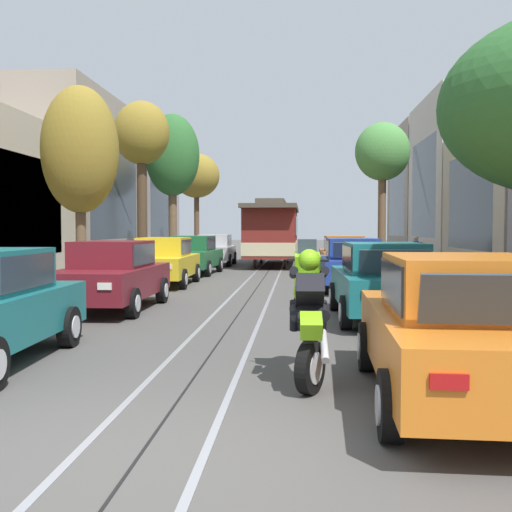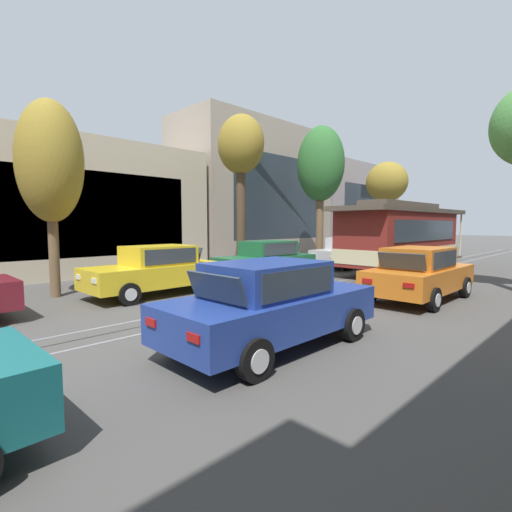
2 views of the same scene
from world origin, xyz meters
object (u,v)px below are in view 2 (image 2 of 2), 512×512
(street_tree_kerb_left_fourth, at_px, (321,166))
(cable_car_trolley, at_px, (401,237))
(street_tree_kerb_left_mid, at_px, (241,150))
(parked_car_silver_fifth_left, at_px, (347,252))
(street_tree_kerb_left_far, at_px, (387,183))
(parked_car_blue_mid_right, at_px, (271,304))
(parked_car_orange_fourth_right, at_px, (419,273))
(street_tree_kerb_left_second, at_px, (50,163))
(parked_car_yellow_mid_left, at_px, (156,270))
(parked_car_green_fourth_left, at_px, (266,260))

(street_tree_kerb_left_fourth, distance_m, cable_car_trolley, 6.76)
(street_tree_kerb_left_mid, bearing_deg, parked_car_silver_fifth_left, 66.19)
(street_tree_kerb_left_mid, height_order, street_tree_kerb_left_far, street_tree_kerb_left_mid)
(parked_car_blue_mid_right, relative_size, parked_car_orange_fourth_right, 1.00)
(parked_car_orange_fourth_right, distance_m, street_tree_kerb_left_second, 11.64)
(parked_car_yellow_mid_left, height_order, street_tree_kerb_left_second, street_tree_kerb_left_second)
(parked_car_green_fourth_left, relative_size, parked_car_silver_fifth_left, 1.01)
(street_tree_kerb_left_second, height_order, cable_car_trolley, street_tree_kerb_left_second)
(parked_car_green_fourth_left, height_order, street_tree_kerb_left_fourth, street_tree_kerb_left_fourth)
(parked_car_orange_fourth_right, height_order, street_tree_kerb_left_mid, street_tree_kerb_left_mid)
(parked_car_silver_fifth_left, distance_m, street_tree_kerb_left_second, 14.10)
(parked_car_yellow_mid_left, bearing_deg, street_tree_kerb_left_second, -128.31)
(street_tree_kerb_left_mid, relative_size, cable_car_trolley, 0.80)
(parked_car_green_fourth_left, bearing_deg, parked_car_blue_mid_right, -45.87)
(parked_car_silver_fifth_left, xyz_separation_m, parked_car_blue_mid_right, (5.91, -12.27, 0.00))
(parked_car_green_fourth_left, relative_size, street_tree_kerb_left_second, 0.73)
(street_tree_kerb_left_second, distance_m, street_tree_kerb_left_far, 23.16)
(parked_car_blue_mid_right, height_order, street_tree_kerb_left_second, street_tree_kerb_left_second)
(street_tree_kerb_left_second, bearing_deg, street_tree_kerb_left_far, 91.19)
(street_tree_kerb_left_second, bearing_deg, cable_car_trolley, 69.30)
(parked_car_green_fourth_left, relative_size, street_tree_kerb_left_fourth, 0.56)
(parked_car_green_fourth_left, bearing_deg, cable_car_trolley, 62.83)
(street_tree_kerb_left_second, xyz_separation_m, street_tree_kerb_left_far, (-0.48, 23.12, 1.25))
(parked_car_silver_fifth_left, distance_m, street_tree_kerb_left_far, 10.92)
(parked_car_orange_fourth_right, height_order, street_tree_kerb_left_far, street_tree_kerb_left_far)
(street_tree_kerb_left_fourth, xyz_separation_m, cable_car_trolley, (5.34, -1.06, -4.01))
(street_tree_kerb_left_mid, bearing_deg, parked_car_green_fourth_left, -17.16)
(parked_car_yellow_mid_left, distance_m, parked_car_silver_fifth_left, 11.14)
(parked_car_blue_mid_right, bearing_deg, parked_car_silver_fifth_left, 115.71)
(street_tree_kerb_left_far, relative_size, cable_car_trolley, 0.76)
(parked_car_silver_fifth_left, relative_size, parked_car_blue_mid_right, 1.00)
(parked_car_yellow_mid_left, distance_m, cable_car_trolley, 11.41)
(street_tree_kerb_left_mid, bearing_deg, parked_car_blue_mid_right, -39.67)
(parked_car_yellow_mid_left, bearing_deg, parked_car_green_fourth_left, 88.82)
(parked_car_blue_mid_right, distance_m, street_tree_kerb_left_fourth, 16.27)
(parked_car_green_fourth_left, bearing_deg, parked_car_orange_fourth_right, 1.18)
(parked_car_yellow_mid_left, bearing_deg, parked_car_orange_fourth_right, 39.33)
(parked_car_blue_mid_right, bearing_deg, cable_car_trolley, 103.68)
(cable_car_trolley, bearing_deg, street_tree_kerb_left_far, 119.50)
(parked_car_yellow_mid_left, height_order, parked_car_orange_fourth_right, same)
(parked_car_orange_fourth_right, bearing_deg, street_tree_kerb_left_second, -137.29)
(street_tree_kerb_left_fourth, bearing_deg, street_tree_kerb_left_far, 91.23)
(street_tree_kerb_left_mid, height_order, street_tree_kerb_left_fourth, street_tree_kerb_left_fourth)
(parked_car_green_fourth_left, bearing_deg, street_tree_kerb_left_fourth, 108.30)
(parked_car_green_fourth_left, bearing_deg, street_tree_kerb_left_far, 99.03)
(parked_car_blue_mid_right, height_order, parked_car_orange_fourth_right, same)
(parked_car_green_fourth_left, xyz_separation_m, parked_car_blue_mid_right, (5.97, -6.16, 0.00))
(street_tree_kerb_left_far, bearing_deg, street_tree_kerb_left_mid, -89.32)
(street_tree_kerb_left_fourth, distance_m, street_tree_kerb_left_far, 8.72)
(parked_car_orange_fourth_right, height_order, cable_car_trolley, cable_car_trolley)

